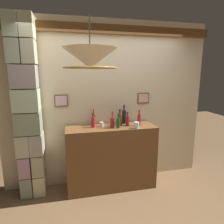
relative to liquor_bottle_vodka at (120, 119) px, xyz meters
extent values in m
plane|color=brown|center=(-0.15, -0.86, -1.14)|extent=(12.00, 12.00, 0.00)
cube|color=beige|center=(-0.15, 0.24, 0.21)|extent=(3.44, 0.08, 2.71)
cube|color=brown|center=(-0.15, 0.18, 1.39)|extent=(3.44, 0.10, 0.14)
cube|color=brown|center=(-0.91, 0.19, 0.31)|extent=(0.20, 0.03, 0.19)
cube|color=beige|center=(-0.91, 0.18, 0.31)|extent=(0.17, 0.01, 0.16)
cube|color=brown|center=(0.47, 0.19, 0.31)|extent=(0.20, 0.03, 0.18)
cube|color=beige|center=(0.47, 0.18, 0.31)|extent=(0.17, 0.01, 0.15)
cube|color=gray|center=(-1.47, 0.07, -0.98)|extent=(0.17, 0.39, 0.32)
cube|color=beige|center=(-1.29, 0.07, -0.98)|extent=(0.17, 0.39, 0.32)
cube|color=#AE8B9F|center=(-1.47, 0.07, -0.65)|extent=(0.16, 0.39, 0.32)
cube|color=#B1B390|center=(-1.29, 0.07, -0.65)|extent=(0.17, 0.39, 0.32)
cube|color=#C0B89B|center=(-1.47, 0.07, -0.31)|extent=(0.18, 0.39, 0.32)
cube|color=#A6A592|center=(-1.29, 0.07, -0.31)|extent=(0.18, 0.39, 0.32)
cube|color=gray|center=(-1.38, 0.07, 0.02)|extent=(0.35, 0.39, 0.32)
cube|color=#B4CBA6|center=(-1.38, 0.07, 0.35)|extent=(0.35, 0.39, 0.32)
cube|color=gray|center=(-1.38, 0.07, 0.68)|extent=(0.34, 0.39, 0.32)
cube|color=#9CAA8F|center=(-1.47, 0.07, 1.01)|extent=(0.17, 0.39, 0.32)
cube|color=#B3B192|center=(-1.29, 0.07, 1.01)|extent=(0.17, 0.39, 0.32)
cube|color=#ABBC9F|center=(-1.47, 0.07, 1.34)|extent=(0.19, 0.39, 0.32)
cube|color=beige|center=(-1.29, 0.07, 1.34)|extent=(0.17, 0.39, 0.32)
cube|color=brown|center=(-0.15, -0.06, -0.62)|extent=(1.43, 0.43, 1.04)
cylinder|color=#5C3315|center=(0.00, 0.00, -0.01)|extent=(0.07, 0.07, 0.19)
cylinder|color=#5C3315|center=(0.00, 0.00, 0.12)|extent=(0.03, 0.03, 0.06)
cylinder|color=black|center=(0.00, 0.00, 0.15)|extent=(0.04, 0.04, 0.01)
cylinder|color=black|center=(0.10, 0.10, 0.01)|extent=(0.07, 0.07, 0.22)
cylinder|color=black|center=(0.10, 0.10, 0.16)|extent=(0.02, 0.02, 0.08)
cylinder|color=black|center=(0.10, 0.10, 0.21)|extent=(0.03, 0.03, 0.01)
cylinder|color=maroon|center=(0.30, -0.08, -0.01)|extent=(0.05, 0.05, 0.18)
cylinder|color=maroon|center=(0.30, -0.08, 0.11)|extent=(0.02, 0.02, 0.06)
cylinder|color=black|center=(0.30, -0.08, 0.15)|extent=(0.02, 0.02, 0.01)
cylinder|color=maroon|center=(-0.15, -0.09, -0.03)|extent=(0.06, 0.06, 0.16)
cylinder|color=maroon|center=(-0.15, -0.09, 0.09)|extent=(0.02, 0.02, 0.08)
cylinder|color=black|center=(-0.15, -0.09, 0.14)|extent=(0.02, 0.02, 0.01)
cylinder|color=#603412|center=(-0.41, 0.11, -0.01)|extent=(0.06, 0.06, 0.20)
cylinder|color=#603412|center=(-0.41, 0.11, 0.12)|extent=(0.02, 0.02, 0.06)
cylinder|color=maroon|center=(-0.41, 0.11, 0.16)|extent=(0.03, 0.03, 0.01)
cylinder|color=#A61E25|center=(-0.43, -0.02, -0.03)|extent=(0.06, 0.06, 0.15)
cylinder|color=#A61E25|center=(-0.43, -0.02, 0.08)|extent=(0.02, 0.02, 0.05)
cylinder|color=black|center=(-0.43, -0.02, 0.11)|extent=(0.02, 0.02, 0.01)
cylinder|color=maroon|center=(0.12, -0.04, -0.03)|extent=(0.06, 0.06, 0.16)
cylinder|color=maroon|center=(0.12, -0.04, 0.08)|extent=(0.03, 0.03, 0.05)
cylinder|color=black|center=(0.12, -0.04, 0.11)|extent=(0.03, 0.03, 0.01)
cylinder|color=#1B4C21|center=(-0.06, -0.13, -0.03)|extent=(0.05, 0.05, 0.16)
cylinder|color=#1B4C21|center=(-0.06, -0.13, 0.08)|extent=(0.02, 0.02, 0.06)
cylinder|color=black|center=(-0.06, -0.13, 0.12)|extent=(0.02, 0.02, 0.01)
cylinder|color=silver|center=(0.21, -0.22, -0.05)|extent=(0.08, 0.08, 0.10)
cylinder|color=silver|center=(-0.30, -0.01, -0.07)|extent=(0.06, 0.06, 0.07)
cone|color=#EFE5C6|center=(-0.55, -0.84, 0.88)|extent=(0.56, 0.56, 0.20)
cylinder|color=black|center=(-0.55, -0.84, 1.15)|extent=(0.01, 0.01, 0.33)
torus|color=#AD8433|center=(-0.55, -0.84, 0.79)|extent=(0.56, 0.56, 0.02)
camera|label=1|loc=(-0.78, -2.90, 0.74)|focal=30.62mm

